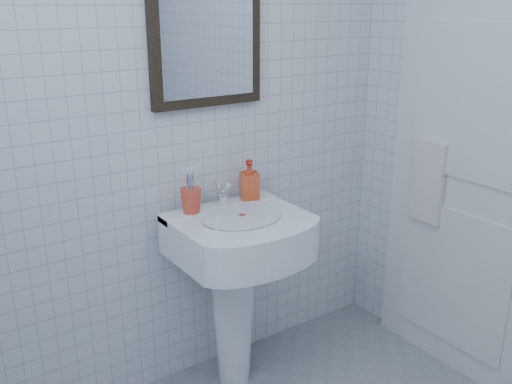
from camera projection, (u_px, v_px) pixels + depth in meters
wall_back at (171, 107)px, 2.29m from camera, size 2.20×0.02×2.50m
washbasin at (236, 271)px, 2.43m from camera, size 0.54×0.40×0.83m
faucet at (222, 196)px, 2.41m from camera, size 0.05×0.10×0.12m
toothbrush_cup at (191, 201)px, 2.34m from camera, size 0.11×0.11×0.10m
soap_dispenser at (249, 180)px, 2.49m from camera, size 0.10×0.10×0.17m
wall_mirror at (206, 28)px, 2.27m from camera, size 0.50×0.04×0.62m
bathroom_door at (469, 161)px, 2.44m from camera, size 0.04×0.80×2.00m
towel_ring at (435, 143)px, 2.55m from camera, size 0.01×0.18×0.18m
hand_towel at (429, 182)px, 2.60m from camera, size 0.03×0.16×0.38m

